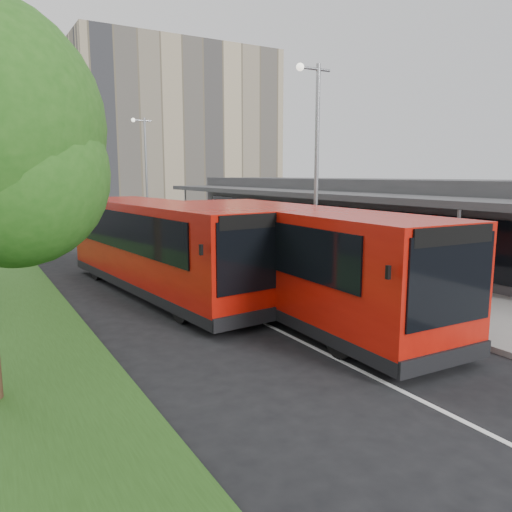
{
  "coord_description": "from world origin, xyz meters",
  "views": [
    {
      "loc": [
        -7.16,
        -13.05,
        4.23
      ],
      "look_at": [
        1.22,
        1.33,
        1.5
      ],
      "focal_mm": 35.0,
      "sensor_mm": 36.0,
      "label": 1
    }
  ],
  "objects_px": {
    "bus_main": "(296,260)",
    "lamp_post_near": "(315,161)",
    "lamp_post_far": "(145,167)",
    "bus_second": "(162,247)",
    "litter_bin": "(241,243)",
    "car_far": "(34,209)",
    "car_near": "(73,212)",
    "bollard": "(178,227)"
  },
  "relations": [
    {
      "from": "bus_main",
      "to": "lamp_post_near",
      "type": "bearing_deg",
      "value": 47.09
    },
    {
      "from": "lamp_post_far",
      "to": "bus_second",
      "type": "bearing_deg",
      "value": -106.3
    },
    {
      "from": "bus_main",
      "to": "litter_bin",
      "type": "bearing_deg",
      "value": 71.36
    },
    {
      "from": "car_far",
      "to": "lamp_post_far",
      "type": "bearing_deg",
      "value": -97.89
    },
    {
      "from": "bus_main",
      "to": "bus_second",
      "type": "relative_size",
      "value": 0.99
    },
    {
      "from": "lamp_post_far",
      "to": "bus_second",
      "type": "relative_size",
      "value": 0.69
    },
    {
      "from": "car_near",
      "to": "bus_second",
      "type": "bearing_deg",
      "value": -116.41
    },
    {
      "from": "bollard",
      "to": "lamp_post_far",
      "type": "bearing_deg",
      "value": 117.4
    },
    {
      "from": "bus_second",
      "to": "bollard",
      "type": "distance_m",
      "value": 16.99
    },
    {
      "from": "litter_bin",
      "to": "car_near",
      "type": "height_order",
      "value": "litter_bin"
    },
    {
      "from": "lamp_post_far",
      "to": "lamp_post_near",
      "type": "bearing_deg",
      "value": -90.0
    },
    {
      "from": "bus_second",
      "to": "car_far",
      "type": "height_order",
      "value": "bus_second"
    },
    {
      "from": "lamp_post_near",
      "to": "litter_bin",
      "type": "distance_m",
      "value": 8.82
    },
    {
      "from": "lamp_post_near",
      "to": "litter_bin",
      "type": "relative_size",
      "value": 8.02
    },
    {
      "from": "lamp_post_far",
      "to": "car_far",
      "type": "bearing_deg",
      "value": 102.61
    },
    {
      "from": "bus_main",
      "to": "car_near",
      "type": "xyz_separation_m",
      "value": [
        0.72,
        39.98,
        -1.14
      ]
    },
    {
      "from": "litter_bin",
      "to": "bus_main",
      "type": "bearing_deg",
      "value": -109.92
    },
    {
      "from": "lamp_post_near",
      "to": "car_far",
      "type": "height_order",
      "value": "lamp_post_near"
    },
    {
      "from": "bus_main",
      "to": "car_far",
      "type": "bearing_deg",
      "value": 94.13
    },
    {
      "from": "bus_main",
      "to": "bollard",
      "type": "height_order",
      "value": "bus_main"
    },
    {
      "from": "bus_second",
      "to": "car_near",
      "type": "xyz_separation_m",
      "value": [
        3.31,
        35.37,
        -1.14
      ]
    },
    {
      "from": "bollard",
      "to": "litter_bin",
      "type": "bearing_deg",
      "value": -91.63
    },
    {
      "from": "lamp_post_near",
      "to": "litter_bin",
      "type": "height_order",
      "value": "lamp_post_near"
    },
    {
      "from": "lamp_post_near",
      "to": "lamp_post_far",
      "type": "distance_m",
      "value": 20.0
    },
    {
      "from": "lamp_post_far",
      "to": "car_far",
      "type": "height_order",
      "value": "lamp_post_far"
    },
    {
      "from": "bus_second",
      "to": "lamp_post_near",
      "type": "bearing_deg",
      "value": -24.21
    },
    {
      "from": "lamp_post_far",
      "to": "litter_bin",
      "type": "distance_m",
      "value": 12.96
    },
    {
      "from": "car_near",
      "to": "litter_bin",
      "type": "bearing_deg",
      "value": -105.04
    },
    {
      "from": "bus_main",
      "to": "lamp_post_far",
      "type": "bearing_deg",
      "value": 84.44
    },
    {
      "from": "litter_bin",
      "to": "car_near",
      "type": "distance_m",
      "value": 29.58
    },
    {
      "from": "litter_bin",
      "to": "car_near",
      "type": "xyz_separation_m",
      "value": [
        -3.11,
        29.42,
        -0.12
      ]
    },
    {
      "from": "bus_main",
      "to": "litter_bin",
      "type": "distance_m",
      "value": 11.28
    },
    {
      "from": "lamp_post_near",
      "to": "car_near",
      "type": "xyz_separation_m",
      "value": [
        -2.02,
        37.16,
        -4.19
      ]
    },
    {
      "from": "car_near",
      "to": "lamp_post_near",
      "type": "bearing_deg",
      "value": -107.96
    },
    {
      "from": "bus_main",
      "to": "car_far",
      "type": "distance_m",
      "value": 45.13
    },
    {
      "from": "bus_main",
      "to": "bollard",
      "type": "bearing_deg",
      "value": 79.8
    },
    {
      "from": "bus_main",
      "to": "bollard",
      "type": "distance_m",
      "value": 20.63
    },
    {
      "from": "litter_bin",
      "to": "car_far",
      "type": "relative_size",
      "value": 0.29
    },
    {
      "from": "bus_second",
      "to": "bollard",
      "type": "relative_size",
      "value": 12.89
    },
    {
      "from": "bus_second",
      "to": "lamp_post_far",
      "type": "bearing_deg",
      "value": 68.06
    },
    {
      "from": "lamp_post_near",
      "to": "bus_main",
      "type": "distance_m",
      "value": 4.98
    },
    {
      "from": "bus_second",
      "to": "litter_bin",
      "type": "xyz_separation_m",
      "value": [
        6.41,
        5.96,
        -1.02
      ]
    }
  ]
}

